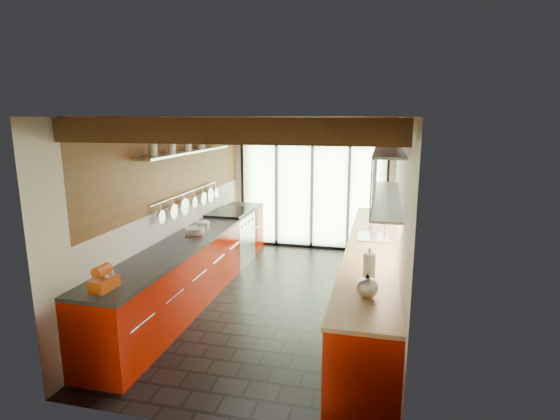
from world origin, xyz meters
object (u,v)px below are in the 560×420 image
object	(u,v)px
paper_towel	(369,267)
bowl	(374,227)
stand_mixer	(104,279)
kettle	(367,286)
soap_bottle	(374,226)

from	to	relation	value
paper_towel	bowl	world-z (taller)	paper_towel
stand_mixer	kettle	distance (m)	2.57
stand_mixer	bowl	size ratio (longest dim) A/B	1.61
paper_towel	soap_bottle	distance (m)	1.96
soap_bottle	bowl	world-z (taller)	soap_bottle
stand_mixer	soap_bottle	distance (m)	3.79
kettle	bowl	world-z (taller)	kettle
stand_mixer	soap_bottle	size ratio (longest dim) A/B	1.41
paper_towel	stand_mixer	bearing A→B (deg)	-161.35
soap_bottle	stand_mixer	bearing A→B (deg)	-132.05
stand_mixer	bowl	xyz separation A→B (m)	(2.54, 3.14, -0.08)
stand_mixer	kettle	world-z (taller)	stand_mixer
stand_mixer	bowl	bearing A→B (deg)	51.02
stand_mixer	paper_towel	bearing A→B (deg)	18.65
kettle	soap_bottle	xyz separation A→B (m)	(0.00, 2.41, -0.00)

